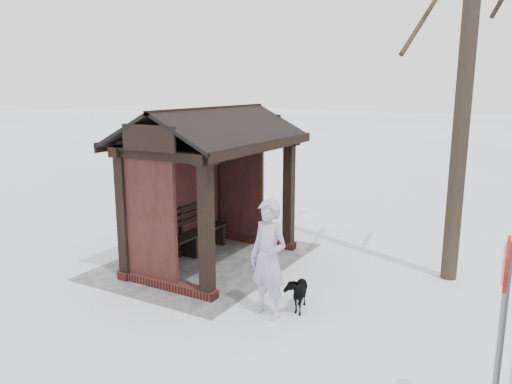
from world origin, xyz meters
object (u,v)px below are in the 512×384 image
Objects in this scene: bus_shelter at (206,155)px; dog at (296,291)px; pedestrian at (268,259)px; road_sign at (504,295)px.

bus_shelter is 5.09× the size of dog.
road_sign reaches higher than pedestrian.
road_sign is (2.83, 5.44, -0.61)m from bus_shelter.
dog is at bearing 66.15° from bus_shelter.
bus_shelter is 6.17m from road_sign.
road_sign reaches higher than dog.
bus_shelter is at bearing -119.67° from road_sign.
pedestrian is at bearing -142.97° from dog.
bus_shelter is 1.96× the size of pedestrian.
bus_shelter reaches higher than road_sign.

